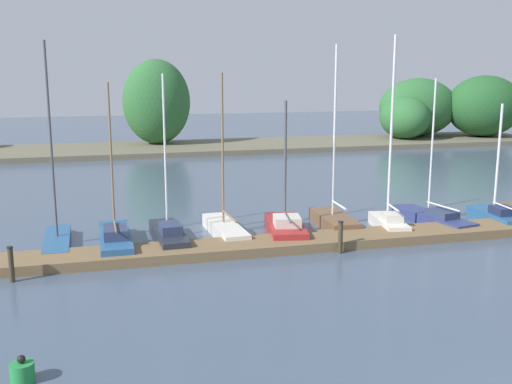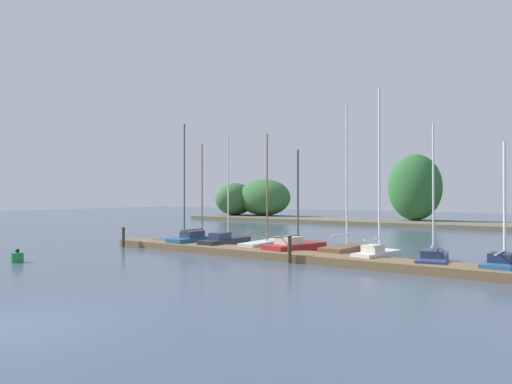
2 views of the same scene
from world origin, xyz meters
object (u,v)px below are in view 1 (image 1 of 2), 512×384
(mooring_piling_1, at_px, (340,237))
(sailboat_7, at_px, (431,217))
(sailboat_1, at_px, (115,238))
(sailboat_2, at_px, (168,234))
(channel_buoy_0, at_px, (22,372))
(sailboat_0, at_px, (57,238))
(sailboat_4, at_px, (285,227))
(sailboat_5, at_px, (333,218))
(mooring_piling_0, at_px, (11,264))
(sailboat_8, at_px, (496,215))
(sailboat_6, at_px, (389,219))
(sailboat_3, at_px, (224,227))

(mooring_piling_1, bearing_deg, sailboat_7, 28.61)
(sailboat_1, relative_size, sailboat_2, 0.95)
(channel_buoy_0, bearing_deg, sailboat_0, 89.19)
(sailboat_4, bearing_deg, mooring_piling_1, -144.93)
(sailboat_0, height_order, sailboat_5, sailboat_0)
(mooring_piling_0, bearing_deg, sailboat_8, 7.69)
(sailboat_7, height_order, sailboat_8, sailboat_7)
(sailboat_5, height_order, mooring_piling_1, sailboat_5)
(sailboat_1, xyz_separation_m, mooring_piling_0, (-3.23, -2.94, 0.21))
(sailboat_2, xyz_separation_m, channel_buoy_0, (-4.19, -9.61, -0.15))
(sailboat_0, bearing_deg, sailboat_7, -93.15)
(sailboat_1, xyz_separation_m, sailboat_5, (8.90, 0.78, 0.00))
(sailboat_1, bearing_deg, sailboat_8, -91.58)
(sailboat_4, height_order, sailboat_6, sailboat_6)
(sailboat_5, relative_size, mooring_piling_1, 6.31)
(sailboat_4, xyz_separation_m, mooring_piling_1, (1.24, -2.66, 0.22))
(sailboat_4, relative_size, sailboat_5, 0.71)
(channel_buoy_0, bearing_deg, sailboat_7, 32.40)
(sailboat_1, bearing_deg, mooring_piling_1, -109.50)
(sailboat_8, bearing_deg, sailboat_4, 91.86)
(sailboat_3, xyz_separation_m, sailboat_4, (2.31, -0.74, 0.06))
(sailboat_1, bearing_deg, sailboat_6, -91.74)
(sailboat_5, relative_size, mooring_piling_0, 6.56)
(sailboat_3, bearing_deg, channel_buoy_0, 144.67)
(sailboat_0, relative_size, mooring_piling_1, 6.34)
(mooring_piling_1, bearing_deg, sailboat_8, 16.20)
(sailboat_1, distance_m, sailboat_8, 15.90)
(sailboat_4, relative_size, sailboat_6, 0.68)
(sailboat_5, bearing_deg, mooring_piling_0, 109.36)
(sailboat_6, bearing_deg, mooring_piling_1, 137.24)
(mooring_piling_1, bearing_deg, sailboat_4, 114.98)
(mooring_piling_0, bearing_deg, sailboat_2, 30.00)
(mooring_piling_1, bearing_deg, sailboat_0, 160.62)
(sailboat_0, xyz_separation_m, sailboat_5, (11.00, 0.02, 0.04))
(sailboat_4, bearing_deg, sailboat_6, -82.78)
(sailboat_2, height_order, sailboat_6, sailboat_6)
(sailboat_5, xyz_separation_m, mooring_piling_1, (-1.11, -3.49, 0.22))
(sailboat_0, height_order, mooring_piling_1, sailboat_0)
(sailboat_4, bearing_deg, sailboat_0, 94.67)
(sailboat_2, distance_m, channel_buoy_0, 10.49)
(sailboat_8, distance_m, mooring_piling_0, 19.31)
(mooring_piling_0, bearing_deg, mooring_piling_1, 1.18)
(sailboat_2, height_order, sailboat_7, sailboat_2)
(sailboat_4, xyz_separation_m, sailboat_7, (6.60, 0.27, -0.07))
(sailboat_0, xyz_separation_m, sailboat_7, (15.25, -0.55, -0.02))
(sailboat_2, relative_size, mooring_piling_0, 5.56)
(sailboat_6, xyz_separation_m, mooring_piling_0, (-14.14, -2.66, 0.10))
(sailboat_4, bearing_deg, sailboat_7, -77.56)
(sailboat_1, height_order, sailboat_3, sailboat_3)
(sailboat_4, bearing_deg, sailboat_3, 82.19)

